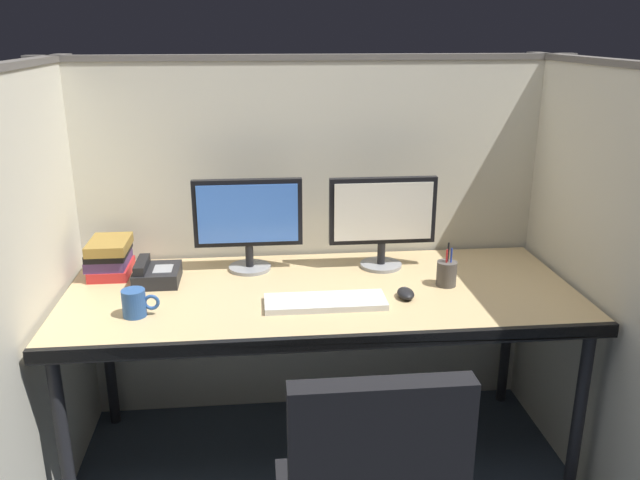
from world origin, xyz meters
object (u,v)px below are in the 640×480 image
Objects in this scene: monitor_left at (248,218)px; computer_mouse at (406,293)px; book_stack at (110,257)px; monitor_right at (383,216)px; desk at (322,303)px; coffee_mug at (135,303)px; desk_phone at (156,274)px; keyboard_main at (325,302)px; pen_cup at (447,273)px.

monitor_left is 4.48× the size of computer_mouse.
book_stack is (-1.11, 0.35, 0.06)m from computer_mouse.
desk is at bearing -139.26° from monitor_right.
desk is 8.38× the size of book_stack.
monitor_right reaches higher than coffee_mug.
book_stack is (-0.82, 0.26, 0.12)m from desk.
desk is 10.00× the size of desk_phone.
pen_cup is at bearing 15.71° from keyboard_main.
monitor_right is at bearing 52.82° from keyboard_main.
coffee_mug is (-0.92, -0.38, -0.17)m from monitor_right.
monitor_right is 0.92m from desk_phone.
monitor_right is (0.27, 0.23, 0.27)m from desk.
keyboard_main is 0.30m from computer_mouse.
computer_mouse is 0.95m from coffee_mug.
book_stack is (-1.09, 0.02, -0.14)m from monitor_right.
pen_cup is at bearing -18.26° from monitor_left.
monitor_right reaches higher than pen_cup.
desk_phone is (-0.92, 0.25, 0.02)m from computer_mouse.
coffee_mug is at bearing -171.84° from pen_cup.
monitor_left is 1.00× the size of monitor_right.
desk_phone is (0.03, 0.30, -0.01)m from coffee_mug.
keyboard_main reaches higher than desk.
desk is 4.42× the size of keyboard_main.
computer_mouse is at bearing -17.50° from desk.
monitor_left reaches higher than keyboard_main.
book_stack is 0.44m from coffee_mug.
pen_cup reaches higher than keyboard_main.
coffee_mug reaches higher than computer_mouse.
monitor_right is 1.00× the size of keyboard_main.
keyboard_main is 3.41× the size of coffee_mug.
monitor_left reaches higher than book_stack.
coffee_mug is at bearing -133.36° from monitor_left.
monitor_left and monitor_right have the same top height.
desk is 0.86m from book_stack.
monitor_right is at bearing -2.42° from monitor_left.
book_stack is at bearing 162.61° from desk.
keyboard_main is at bearing -164.29° from pen_cup.
keyboard_main is 0.65m from coffee_mug.
desk is 11.29× the size of pen_cup.
desk is at bearing 13.22° from coffee_mug.
desk_phone is (-0.63, 0.15, 0.08)m from desk.
coffee_mug is (-0.65, -0.15, 0.10)m from desk.
monitor_left is 0.54m from monitor_right.
pen_cup reaches higher than book_stack.
monitor_right is at bearing -1.27° from book_stack.
desk_phone is (0.19, -0.10, -0.04)m from book_stack.
computer_mouse is 0.76× the size of coffee_mug.
keyboard_main is (0.26, -0.38, -0.20)m from monitor_left.
monitor_left is at bearing 148.34° from computer_mouse.
book_stack is at bearing 178.73° from monitor_right.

